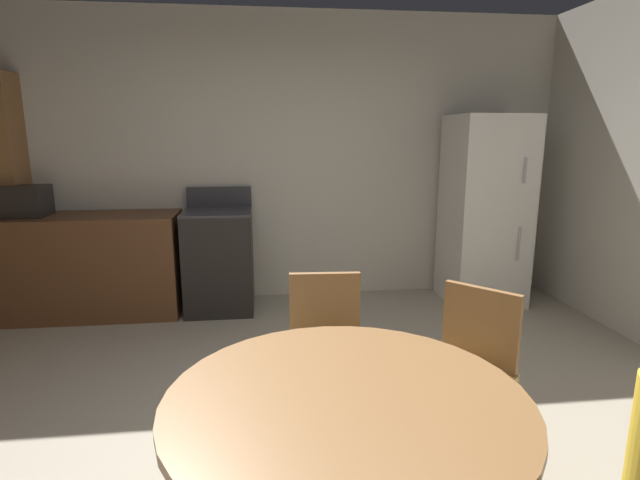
{
  "coord_description": "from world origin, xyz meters",
  "views": [
    {
      "loc": [
        -0.11,
        -2.03,
        1.6
      ],
      "look_at": [
        0.24,
        0.95,
        0.95
      ],
      "focal_mm": 27.75,
      "sensor_mm": 36.0,
      "label": 1
    }
  ],
  "objects_px": {
    "oven_range": "(219,260)",
    "dining_table": "(346,440)",
    "refrigerator": "(485,211)",
    "microwave": "(19,201)",
    "chair_north": "(326,347)",
    "chair_northeast": "(468,367)"
  },
  "relations": [
    {
      "from": "chair_north",
      "to": "microwave",
      "type": "bearing_deg",
      "value": -127.38
    },
    {
      "from": "microwave",
      "to": "chair_north",
      "type": "distance_m",
      "value": 3.16
    },
    {
      "from": "microwave",
      "to": "chair_northeast",
      "type": "height_order",
      "value": "microwave"
    },
    {
      "from": "microwave",
      "to": "oven_range",
      "type": "bearing_deg",
      "value": 0.13
    },
    {
      "from": "oven_range",
      "to": "refrigerator",
      "type": "height_order",
      "value": "refrigerator"
    },
    {
      "from": "chair_north",
      "to": "chair_northeast",
      "type": "bearing_deg",
      "value": 67.95
    },
    {
      "from": "dining_table",
      "to": "chair_northeast",
      "type": "distance_m",
      "value": 0.96
    },
    {
      "from": "microwave",
      "to": "dining_table",
      "type": "xyz_separation_m",
      "value": [
        2.3,
        -3.0,
        -0.43
      ]
    },
    {
      "from": "oven_range",
      "to": "refrigerator",
      "type": "xyz_separation_m",
      "value": [
        2.48,
        -0.05,
        0.41
      ]
    },
    {
      "from": "refrigerator",
      "to": "microwave",
      "type": "bearing_deg",
      "value": 179.3
    },
    {
      "from": "refrigerator",
      "to": "chair_northeast",
      "type": "relative_size",
      "value": 2.02
    },
    {
      "from": "chair_northeast",
      "to": "dining_table",
      "type": "bearing_deg",
      "value": 0.0
    },
    {
      "from": "refrigerator",
      "to": "dining_table",
      "type": "bearing_deg",
      "value": -121.83
    },
    {
      "from": "refrigerator",
      "to": "chair_north",
      "type": "xyz_separation_m",
      "value": [
        -1.77,
        -1.99,
        -0.38
      ]
    },
    {
      "from": "refrigerator",
      "to": "chair_northeast",
      "type": "distance_m",
      "value": 2.59
    },
    {
      "from": "chair_northeast",
      "to": "chair_north",
      "type": "distance_m",
      "value": 0.72
    },
    {
      "from": "microwave",
      "to": "chair_northeast",
      "type": "distance_m",
      "value": 3.85
    },
    {
      "from": "dining_table",
      "to": "chair_northeast",
      "type": "bearing_deg",
      "value": 42.34
    },
    {
      "from": "oven_range",
      "to": "dining_table",
      "type": "xyz_separation_m",
      "value": [
        0.65,
        -3.0,
        0.14
      ]
    },
    {
      "from": "oven_range",
      "to": "dining_table",
      "type": "relative_size",
      "value": 0.92
    },
    {
      "from": "chair_northeast",
      "to": "refrigerator",
      "type": "bearing_deg",
      "value": -158.35
    },
    {
      "from": "oven_range",
      "to": "chair_north",
      "type": "height_order",
      "value": "oven_range"
    }
  ]
}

